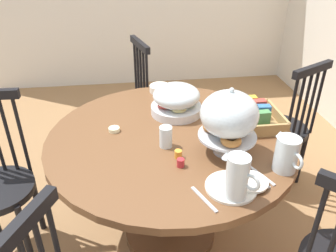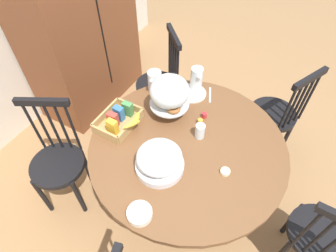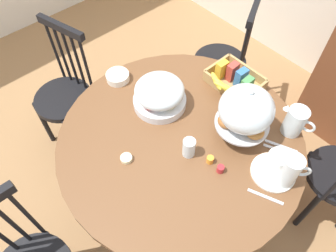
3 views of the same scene
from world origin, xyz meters
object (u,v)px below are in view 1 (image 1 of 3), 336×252
Objects in this scene: pastry_stand_with_dome at (229,117)px; orange_juice_pitcher at (286,156)px; windsor_chair_host_seat at (281,130)px; windsor_chair_near_window at (126,107)px; drinking_glass at (166,137)px; dining_table at (170,164)px; cereal_basket at (256,115)px; fruit_platter_covered at (176,100)px; china_plate_small at (251,181)px; milk_pitcher at (237,180)px; cereal_bowl at (160,89)px; china_plate_large at (231,187)px; butter_dish at (114,129)px.

pastry_stand_with_dome is 1.83× the size of orange_juice_pitcher.
orange_juice_pitcher is (0.79, -0.39, 0.36)m from windsor_chair_host_seat.
windsor_chair_near_window is 1.00× the size of windsor_chair_host_seat.
orange_juice_pitcher is 0.57m from drinking_glass.
windsor_chair_host_seat is 1.09m from drinking_glass.
cereal_basket reaches higher than dining_table.
fruit_platter_covered is at bearing 164.34° from dining_table.
windsor_chair_near_window is 0.83m from fruit_platter_covered.
windsor_chair_host_seat is 6.50× the size of china_plate_small.
fruit_platter_covered is 1.48× the size of milk_pitcher.
china_plate_small is (0.44, 0.28, 0.21)m from dining_table.
windsor_chair_near_window is 8.86× the size of drinking_glass.
milk_pitcher is 0.14m from china_plate_small.
milk_pitcher is (0.15, -0.28, 0.02)m from orange_juice_pitcher.
windsor_chair_near_window is 0.53m from cereal_bowl.
china_plate_large is (0.09, -0.28, -0.07)m from orange_juice_pitcher.
cereal_bowl is at bearing -153.54° from orange_juice_pitcher.
china_plate_large is at bearing -82.48° from china_plate_small.
dining_table is at bearing 13.65° from windsor_chair_near_window.
windsor_chair_host_seat is at bearing 153.85° from orange_juice_pitcher.
dining_table is 0.62m from milk_pitcher.
china_plate_small is (-0.01, 0.09, 0.01)m from china_plate_large.
china_plate_small is at bearing 20.32° from windsor_chair_near_window.
cereal_bowl is (-0.14, -0.85, 0.31)m from windsor_chair_host_seat.
china_plate_small is at bearing 128.05° from milk_pitcher.
orange_juice_pitcher is at bearing 33.34° from fruit_platter_covered.
pastry_stand_with_dome is at bearing 168.89° from china_plate_large.
windsor_chair_near_window is 16.25× the size of butter_dish.
orange_juice_pitcher reaches higher than china_plate_large.
china_plate_large is at bearing -29.43° from cereal_basket.
milk_pitcher is 0.64× the size of cereal_basket.
milk_pitcher is (0.32, -0.05, -0.11)m from pastry_stand_with_dome.
cereal_basket is (-0.43, 0.02, -0.03)m from orange_juice_pitcher.
fruit_platter_covered is 0.46m from cereal_basket.
cereal_basket is 0.61m from china_plate_large.
butter_dish is at bearing -132.32° from china_plate_small.
cereal_basket is 2.26× the size of cereal_bowl.
fruit_platter_covered is at bearing -112.66° from cereal_basket.
pastry_stand_with_dome is at bearing -171.64° from china_plate_small.
milk_pitcher is at bearing -27.03° from cereal_basket.
drinking_glass is at bearing -108.03° from pastry_stand_with_dome.
windsor_chair_near_window is at bearing -159.68° from china_plate_small.
butter_dish is (0.48, -0.30, -0.01)m from cereal_bowl.
dining_table is 0.38m from fruit_platter_covered.
china_plate_small is at bearing 32.50° from dining_table.
fruit_platter_covered is 0.72m from china_plate_large.
pastry_stand_with_dome is 0.35m from milk_pitcher.
fruit_platter_covered is (-0.25, 0.07, 0.28)m from dining_table.
china_plate_large is at bearing 178.12° from milk_pitcher.
windsor_chair_host_seat is 2.83× the size of pastry_stand_with_dome.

